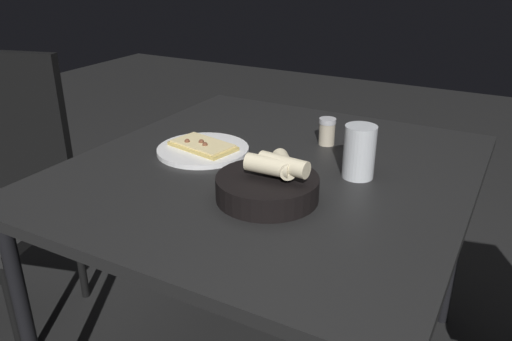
% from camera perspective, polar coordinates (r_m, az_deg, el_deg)
% --- Properties ---
extents(dining_table, '(1.05, 1.12, 0.71)m').
position_cam_1_polar(dining_table, '(1.42, 1.52, -1.51)').
color(dining_table, black).
rests_on(dining_table, ground).
extents(pizza_plate, '(0.27, 0.27, 0.04)m').
position_cam_1_polar(pizza_plate, '(1.50, -6.02, 2.42)').
color(pizza_plate, white).
rests_on(pizza_plate, dining_table).
extents(bread_basket, '(0.25, 0.25, 0.12)m').
position_cam_1_polar(bread_basket, '(1.20, 1.39, -1.59)').
color(bread_basket, black).
rests_on(bread_basket, dining_table).
extents(beer_glass, '(0.08, 0.08, 0.14)m').
position_cam_1_polar(beer_glass, '(1.34, 11.49, 1.82)').
color(beer_glass, silver).
rests_on(beer_glass, dining_table).
extents(pepper_shaker, '(0.05, 0.05, 0.08)m').
position_cam_1_polar(pepper_shaker, '(1.56, 7.96, 4.20)').
color(pepper_shaker, '#BFB299').
rests_on(pepper_shaker, dining_table).
extents(chair_near, '(0.54, 0.54, 0.95)m').
position_cam_1_polar(chair_near, '(1.96, -26.71, -0.95)').
color(chair_near, black).
rests_on(chair_near, ground).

